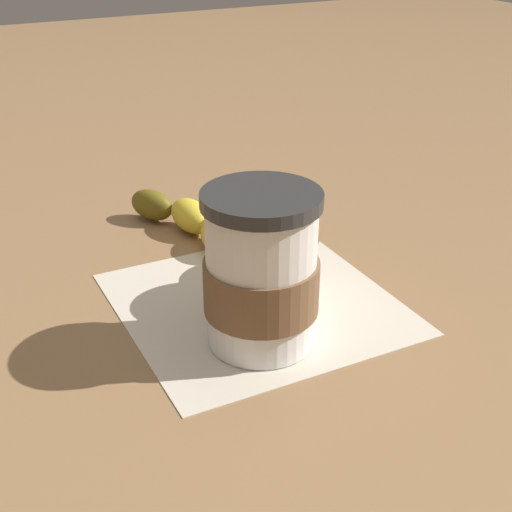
% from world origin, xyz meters
% --- Properties ---
extents(ground_plane, '(3.00, 3.00, 0.00)m').
position_xyz_m(ground_plane, '(0.00, 0.00, 0.00)').
color(ground_plane, '#936D47').
extents(paper_napkin, '(0.22, 0.22, 0.00)m').
position_xyz_m(paper_napkin, '(0.00, 0.00, 0.00)').
color(paper_napkin, beige).
rests_on(paper_napkin, ground_plane).
extents(coffee_cup, '(0.08, 0.08, 0.12)m').
position_xyz_m(coffee_cup, '(-0.05, 0.02, 0.06)').
color(coffee_cup, white).
rests_on(coffee_cup, paper_napkin).
extents(muffin, '(0.07, 0.07, 0.08)m').
position_xyz_m(muffin, '(-0.00, -0.02, 0.05)').
color(muffin, white).
rests_on(muffin, paper_napkin).
extents(banana, '(0.20, 0.08, 0.03)m').
position_xyz_m(banana, '(0.13, -0.00, 0.02)').
color(banana, yellow).
rests_on(banana, paper_napkin).
extents(sugar_packet, '(0.05, 0.06, 0.01)m').
position_xyz_m(sugar_packet, '(0.15, -0.07, 0.00)').
color(sugar_packet, pink).
rests_on(sugar_packet, ground_plane).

